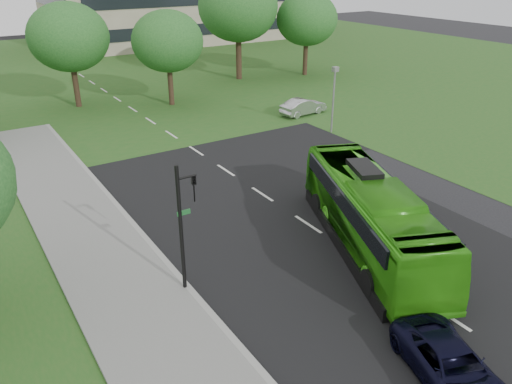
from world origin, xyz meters
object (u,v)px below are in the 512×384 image
at_px(tree_park_d, 238,7).
at_px(traffic_light, 184,219).
at_px(tree_park_b, 69,37).
at_px(camera_pole, 334,91).
at_px(tree_park_c, 167,41).
at_px(tree_park_e, 307,19).
at_px(sedan, 303,107).
at_px(bus, 370,214).
at_px(suv, 451,366).

xyz_separation_m(tree_park_d, traffic_light, (-20.71, -30.87, -4.15)).
bearing_deg(tree_park_b, camera_pole, -51.42).
bearing_deg(tree_park_c, tree_park_b, 151.80).
bearing_deg(tree_park_d, tree_park_e, -16.40).
height_order(tree_park_c, traffic_light, tree_park_c).
bearing_deg(camera_pole, sedan, 89.67).
bearing_deg(bus, sedan, 82.95).
relative_size(tree_park_c, camera_pole, 1.66).
xyz_separation_m(tree_park_b, tree_park_e, (24.39, -0.17, 0.05)).
xyz_separation_m(tree_park_b, suv, (1.07, -37.39, -5.17)).
height_order(tree_park_c, camera_pole, tree_park_c).
height_order(tree_park_c, bus, tree_park_c).
distance_m(tree_park_c, suv, 34.47).
bearing_deg(tree_park_b, sedan, -39.97).
xyz_separation_m(tree_park_c, bus, (-2.44, -26.57, -3.78)).
bearing_deg(camera_pole, suv, -109.69).
distance_m(tree_park_c, camera_pole, 15.17).
relative_size(tree_park_d, sedan, 2.64).
bearing_deg(tree_park_d, tree_park_b, -173.61).
bearing_deg(suv, tree_park_c, 98.18).
distance_m(tree_park_b, bus, 30.96).
bearing_deg(camera_pole, tree_park_c, 128.81).
relative_size(suv, camera_pole, 0.91).
bearing_deg(tree_park_c, suv, -100.02).
distance_m(tree_park_c, sedan, 12.52).
xyz_separation_m(bus, traffic_light, (-8.04, 1.39, 1.46)).
bearing_deg(traffic_light, tree_park_d, 65.78).
bearing_deg(tree_park_e, tree_park_b, 179.60).
relative_size(sedan, traffic_light, 0.78).
xyz_separation_m(traffic_light, camera_pole, (17.17, 11.76, 0.04)).
distance_m(tree_park_b, suv, 37.76).
relative_size(tree_park_c, bus, 0.70).
height_order(tree_park_d, camera_pole, tree_park_d).
height_order(tree_park_d, traffic_light, tree_park_d).
relative_size(tree_park_c, tree_park_d, 0.74).
relative_size(tree_park_d, bus, 0.94).
relative_size(tree_park_e, suv, 1.97).
height_order(suv, traffic_light, traffic_light).
xyz_separation_m(tree_park_d, tree_park_e, (7.14, -2.10, -1.36)).
height_order(tree_park_b, traffic_light, tree_park_b).
bearing_deg(sedan, traffic_light, 127.22).
height_order(tree_park_c, sedan, tree_park_c).
bearing_deg(tree_park_e, camera_pole, -122.15).
relative_size(tree_park_c, traffic_light, 1.53).
relative_size(tree_park_d, camera_pole, 2.23).
relative_size(tree_park_c, suv, 1.82).
relative_size(tree_park_c, tree_park_e, 0.92).
relative_size(tree_park_e, sedan, 2.13).
bearing_deg(tree_park_b, traffic_light, -96.83).
height_order(bus, sedan, bus).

